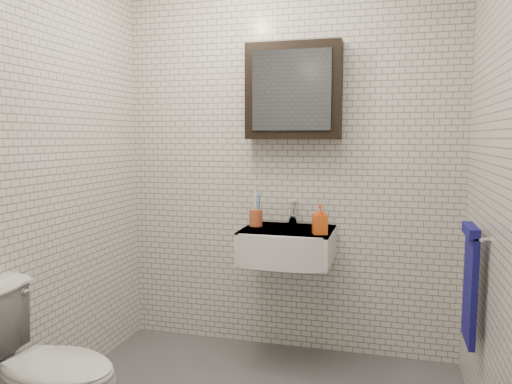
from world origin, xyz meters
TOP-DOWN VIEW (x-y plane):
  - room_shell at (0.00, 0.00)m, footprint 2.22×2.02m
  - washbasin at (0.05, 0.73)m, footprint 0.55×0.50m
  - faucet at (0.05, 0.93)m, footprint 0.06×0.20m
  - mirror_cabinet at (0.05, 0.93)m, footprint 0.60×0.15m
  - towel_rail at (1.04, 0.35)m, footprint 0.09×0.30m
  - toothbrush_cup at (-0.16, 0.82)m, footprint 0.11×0.11m
  - soap_bottle at (0.27, 0.66)m, footprint 0.10×0.10m
  - toilet at (-0.80, -0.45)m, footprint 0.78×0.48m

SIDE VIEW (x-z plane):
  - toilet at x=-0.80m, z-range 0.00..0.77m
  - towel_rail at x=1.04m, z-range 0.43..1.01m
  - washbasin at x=0.05m, z-range 0.66..0.86m
  - toothbrush_cup at x=-0.16m, z-range 0.79..1.02m
  - faucet at x=0.05m, z-range 0.84..0.99m
  - soap_bottle at x=0.27m, z-range 0.85..1.03m
  - room_shell at x=0.00m, z-range 0.21..2.72m
  - mirror_cabinet at x=0.05m, z-range 1.40..2.00m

